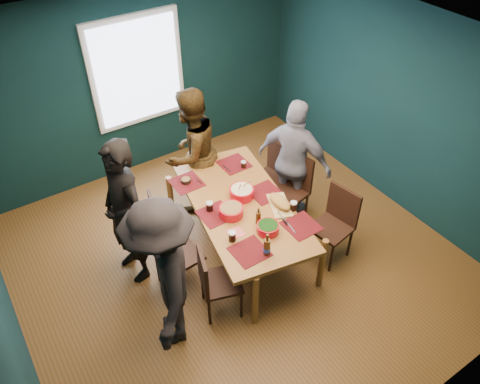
# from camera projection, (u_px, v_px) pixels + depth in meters

# --- Properties ---
(room) EXTENTS (5.01, 5.01, 2.71)m
(room) POSITION_uv_depth(u_px,v_px,m) (222.00, 161.00, 5.15)
(room) COLOR brown
(room) RESTS_ON ground
(dining_table) EXTENTS (1.42, 2.26, 0.80)m
(dining_table) POSITION_uv_depth(u_px,v_px,m) (241.00, 208.00, 5.51)
(dining_table) COLOR olive
(dining_table) RESTS_ON floor
(chair_left_far) EXTENTS (0.45, 0.45, 0.82)m
(chair_left_far) POSITION_uv_depth(u_px,v_px,m) (162.00, 218.00, 5.74)
(chair_left_far) COLOR black
(chair_left_far) RESTS_ON floor
(chair_left_mid) EXTENTS (0.48, 0.48, 1.00)m
(chair_left_mid) POSITION_uv_depth(u_px,v_px,m) (171.00, 253.00, 5.16)
(chair_left_mid) COLOR black
(chair_left_mid) RESTS_ON floor
(chair_left_near) EXTENTS (0.52, 0.52, 0.92)m
(chair_left_near) POSITION_uv_depth(u_px,v_px,m) (213.00, 279.00, 4.95)
(chair_left_near) COLOR black
(chair_left_near) RESTS_ON floor
(chair_right_far) EXTENTS (0.50, 0.50, 0.95)m
(chair_right_far) POSITION_uv_depth(u_px,v_px,m) (274.00, 171.00, 6.34)
(chair_right_far) COLOR black
(chair_right_far) RESTS_ON floor
(chair_right_mid) EXTENTS (0.53, 0.53, 1.01)m
(chair_right_mid) POSITION_uv_depth(u_px,v_px,m) (292.00, 184.00, 6.08)
(chair_right_mid) COLOR black
(chair_right_mid) RESTS_ON floor
(chair_right_near) EXTENTS (0.51, 0.51, 0.96)m
(chair_right_near) POSITION_uv_depth(u_px,v_px,m) (337.00, 219.00, 5.61)
(chair_right_near) COLOR black
(chair_right_near) RESTS_ON floor
(person_far_left) EXTENTS (0.54, 0.73, 1.85)m
(person_far_left) POSITION_uv_depth(u_px,v_px,m) (126.00, 214.00, 5.14)
(person_far_left) COLOR black
(person_far_left) RESTS_ON floor
(person_back) EXTENTS (1.04, 0.93, 1.78)m
(person_back) POSITION_uv_depth(u_px,v_px,m) (191.00, 153.00, 6.09)
(person_back) COLOR black
(person_back) RESTS_ON floor
(person_right) EXTENTS (0.80, 1.10, 1.73)m
(person_right) POSITION_uv_depth(u_px,v_px,m) (294.00, 162.00, 5.97)
(person_right) COLOR silver
(person_right) RESTS_ON floor
(person_near_left) EXTENTS (1.09, 1.35, 1.82)m
(person_near_left) POSITION_uv_depth(u_px,v_px,m) (164.00, 277.00, 4.49)
(person_near_left) COLOR black
(person_near_left) RESTS_ON floor
(bowl_salad) EXTENTS (0.28, 0.28, 0.12)m
(bowl_salad) POSITION_uv_depth(u_px,v_px,m) (231.00, 211.00, 5.27)
(bowl_salad) COLOR red
(bowl_salad) RESTS_ON dining_table
(bowl_dumpling) EXTENTS (0.29, 0.29, 0.27)m
(bowl_dumpling) POSITION_uv_depth(u_px,v_px,m) (242.00, 192.00, 5.52)
(bowl_dumpling) COLOR red
(bowl_dumpling) RESTS_ON dining_table
(bowl_herbs) EXTENTS (0.25, 0.25, 0.11)m
(bowl_herbs) POSITION_uv_depth(u_px,v_px,m) (268.00, 228.00, 5.07)
(bowl_herbs) COLOR red
(bowl_herbs) RESTS_ON dining_table
(cutting_board) EXTENTS (0.36, 0.55, 0.12)m
(cutting_board) POSITION_uv_depth(u_px,v_px,m) (280.00, 203.00, 5.39)
(cutting_board) COLOR tan
(cutting_board) RESTS_ON dining_table
(small_bowl) EXTENTS (0.13, 0.13, 0.05)m
(small_bowl) POSITION_uv_depth(u_px,v_px,m) (186.00, 180.00, 5.75)
(small_bowl) COLOR black
(small_bowl) RESTS_ON dining_table
(beer_bottle_a) EXTENTS (0.08, 0.08, 0.28)m
(beer_bottle_a) POSITION_uv_depth(u_px,v_px,m) (267.00, 247.00, 4.79)
(beer_bottle_a) COLOR #42250B
(beer_bottle_a) RESTS_ON dining_table
(beer_bottle_b) EXTENTS (0.06, 0.06, 0.23)m
(beer_bottle_b) POSITION_uv_depth(u_px,v_px,m) (258.00, 217.00, 5.15)
(beer_bottle_b) COLOR #42250B
(beer_bottle_b) RESTS_ON dining_table
(cola_glass_a) EXTENTS (0.08, 0.08, 0.12)m
(cola_glass_a) POSITION_uv_depth(u_px,v_px,m) (232.00, 236.00, 4.97)
(cola_glass_a) COLOR black
(cola_glass_a) RESTS_ON dining_table
(cola_glass_b) EXTENTS (0.08, 0.08, 0.11)m
(cola_glass_b) POSITION_uv_depth(u_px,v_px,m) (293.00, 206.00, 5.34)
(cola_glass_b) COLOR black
(cola_glass_b) RESTS_ON dining_table
(cola_glass_c) EXTENTS (0.07, 0.07, 0.09)m
(cola_glass_c) POSITION_uv_depth(u_px,v_px,m) (244.00, 164.00, 5.96)
(cola_glass_c) COLOR black
(cola_glass_c) RESTS_ON dining_table
(cola_glass_d) EXTENTS (0.08, 0.08, 0.12)m
(cola_glass_d) POSITION_uv_depth(u_px,v_px,m) (210.00, 206.00, 5.33)
(cola_glass_d) COLOR black
(cola_glass_d) RESTS_ON dining_table
(napkin_a) EXTENTS (0.14, 0.14, 0.00)m
(napkin_a) POSITION_uv_depth(u_px,v_px,m) (261.00, 189.00, 5.66)
(napkin_a) COLOR #DF5E63
(napkin_a) RESTS_ON dining_table
(napkin_b) EXTENTS (0.18, 0.18, 0.00)m
(napkin_b) POSITION_uv_depth(u_px,v_px,m) (236.00, 233.00, 5.09)
(napkin_b) COLOR #DF5E63
(napkin_b) RESTS_ON dining_table
(napkin_c) EXTENTS (0.16, 0.16, 0.00)m
(napkin_c) POSITION_uv_depth(u_px,v_px,m) (299.00, 229.00, 5.13)
(napkin_c) COLOR #DF5E63
(napkin_c) RESTS_ON dining_table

